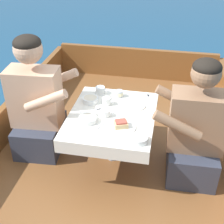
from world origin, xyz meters
name	(u,v)px	position (x,y,z in m)	size (l,w,h in m)	color
ground_plane	(111,185)	(0.00, 0.00, 0.00)	(60.00, 60.00, 0.00)	navy
boat_deck	(111,174)	(0.00, 0.00, 0.14)	(2.03, 3.34, 0.27)	brown
bow_coaming	(137,63)	(0.00, 1.64, 0.46)	(1.91, 0.06, 0.37)	brown
cockpit_table	(112,119)	(0.00, 0.04, 0.66)	(0.65, 0.80, 0.44)	#B2B2B7
person_port	(37,106)	(-0.63, 0.08, 0.69)	(0.54, 0.47, 1.01)	#333847
person_starboard	(195,133)	(0.63, 0.00, 0.65)	(0.53, 0.45, 0.96)	#333847
plate_sandwich	(121,127)	(0.10, -0.12, 0.72)	(0.21, 0.21, 0.01)	white
plate_bread	(135,106)	(0.16, 0.19, 0.72)	(0.16, 0.16, 0.01)	white
sandwich	(121,124)	(0.10, -0.12, 0.74)	(0.11, 0.10, 0.05)	#E0BC7F
bowl_port_near	(139,139)	(0.24, -0.26, 0.73)	(0.12, 0.12, 0.04)	white
bowl_starboard_near	(90,99)	(-0.21, 0.19, 0.73)	(0.13, 0.13, 0.04)	white
bowl_center_far	(88,119)	(-0.16, -0.09, 0.73)	(0.13, 0.13, 0.04)	white
coffee_cup_port	(107,101)	(-0.07, 0.18, 0.74)	(0.10, 0.07, 0.06)	white
coffee_cup_starboard	(100,90)	(-0.16, 0.34, 0.75)	(0.11, 0.08, 0.06)	white
coffee_cup_center	(106,113)	(-0.04, 0.01, 0.74)	(0.10, 0.07, 0.05)	white
tin_can	(119,94)	(0.01, 0.32, 0.74)	(0.07, 0.07, 0.05)	silver
utensil_spoon_center	(105,123)	(-0.03, -0.09, 0.71)	(0.09, 0.16, 0.01)	silver
utensil_fork_starboard	(93,110)	(-0.16, 0.06, 0.71)	(0.16, 0.10, 0.00)	silver
utensil_fork_port	(150,99)	(0.26, 0.33, 0.71)	(0.07, 0.17, 0.00)	silver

